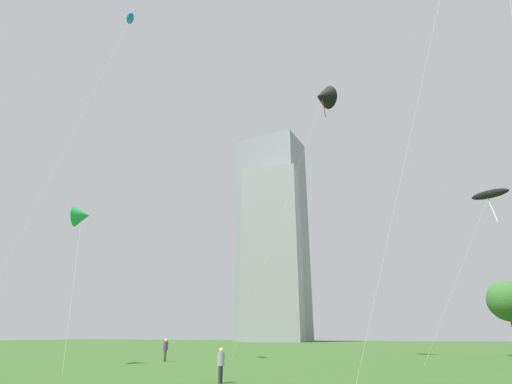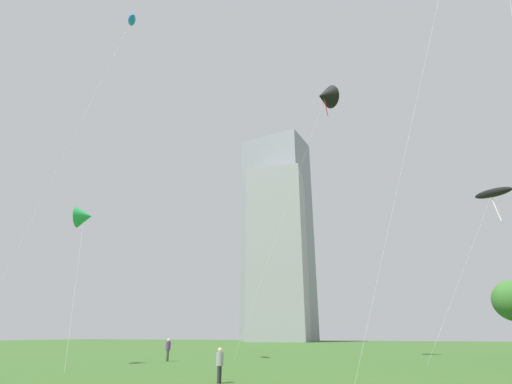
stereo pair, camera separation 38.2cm
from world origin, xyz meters
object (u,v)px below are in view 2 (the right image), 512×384
(person_standing_0, at_px, (168,348))
(person_standing_1, at_px, (220,363))
(kite_flying_1, at_px, (84,217))
(kite_flying_5, at_px, (492,193))
(distant_highrise_0, at_px, (279,253))
(kite_flying_2, at_px, (325,96))
(kite_flying_0, at_px, (132,20))
(distant_highrise_1, at_px, (278,233))

(person_standing_0, height_order, person_standing_1, person_standing_0)
(kite_flying_1, distance_m, kite_flying_5, 33.84)
(person_standing_0, distance_m, distant_highrise_0, 98.01)
(person_standing_1, xyz_separation_m, kite_flying_5, (16.14, 17.06, 12.28))
(kite_flying_1, relative_size, distant_highrise_0, 0.22)
(kite_flying_2, relative_size, kite_flying_5, 2.12)
(kite_flying_0, bearing_deg, kite_flying_2, 42.05)
(person_standing_0, distance_m, distant_highrise_1, 110.73)
(person_standing_0, bearing_deg, distant_highrise_1, -179.14)
(kite_flying_1, bearing_deg, kite_flying_2, 41.71)
(person_standing_0, bearing_deg, kite_flying_5, 87.04)
(person_standing_1, xyz_separation_m, kite_flying_1, (-15.08, 4.16, 10.29))
(person_standing_1, relative_size, kite_flying_1, 0.13)
(person_standing_1, bearing_deg, kite_flying_2, 172.75)
(kite_flying_0, xyz_separation_m, kite_flying_5, (30.10, 12.08, -19.05))
(person_standing_0, relative_size, distant_highrise_0, 0.03)
(distant_highrise_0, bearing_deg, distant_highrise_1, 101.27)
(distant_highrise_1, bearing_deg, person_standing_1, -66.94)
(person_standing_0, height_order, kite_flying_5, kite_flying_5)
(person_standing_0, relative_size, kite_flying_5, 0.13)
(person_standing_1, bearing_deg, person_standing_0, -136.91)
(person_standing_0, xyz_separation_m, distant_highrise_0, (-21.50, 91.70, 27.11))
(distant_highrise_0, height_order, distant_highrise_1, distant_highrise_1)
(kite_flying_0, distance_m, kite_flying_1, 21.09)
(kite_flying_0, bearing_deg, distant_highrise_1, 101.81)
(kite_flying_2, distance_m, distant_highrise_0, 91.23)
(kite_flying_5, bearing_deg, kite_flying_2, 168.99)
(person_standing_1, distance_m, distant_highrise_1, 124.85)
(kite_flying_1, bearing_deg, distant_highrise_0, 100.18)
(kite_flying_5, height_order, distant_highrise_0, distant_highrise_0)
(kite_flying_1, distance_m, kite_flying_2, 28.89)
(kite_flying_2, bearing_deg, person_standing_1, -96.93)
(person_standing_0, height_order, kite_flying_1, kite_flying_1)
(kite_flying_0, distance_m, kite_flying_2, 22.41)
(kite_flying_0, relative_size, kite_flying_2, 1.12)
(person_standing_1, distance_m, kite_flying_2, 33.71)
(distant_highrise_1, bearing_deg, kite_flying_1, -73.68)
(kite_flying_0, height_order, kite_flying_5, kite_flying_0)
(distant_highrise_0, xyz_separation_m, distant_highrise_1, (-3.67, 9.68, 9.63))
(kite_flying_2, distance_m, distant_highrise_1, 102.04)
(kite_flying_0, bearing_deg, person_standing_0, 70.83)
(kite_flying_0, xyz_separation_m, distant_highrise_1, (-22.69, 108.53, 5.54))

